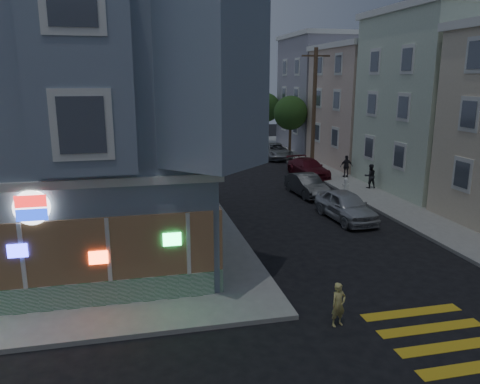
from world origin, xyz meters
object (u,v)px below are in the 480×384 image
object	(u,v)px
pedestrian_a	(370,176)
parked_car_a	(346,206)
street_tree_near	(291,113)
parked_car_c	(308,168)
running_child	(338,305)
utility_pole	(314,107)
traffic_signal	(165,185)
pedestrian_b	(346,166)
parked_car_d	(276,151)
street_tree_far	(266,108)
parked_car_b	(307,185)
fire_hydrant	(346,184)

from	to	relation	value
pedestrian_a	parked_car_a	world-z (taller)	pedestrian_a
street_tree_near	parked_car_c	xyz separation A→B (m)	(-1.50, -8.61, -3.29)
pedestrian_a	parked_car_c	bearing A→B (deg)	-60.38
pedestrian_a	parked_car_c	xyz separation A→B (m)	(-2.30, 4.81, -0.27)
parked_car_a	running_child	bearing A→B (deg)	-119.55
utility_pole	traffic_signal	distance (m)	22.94
pedestrian_b	parked_car_d	xyz separation A→B (m)	(-2.30, 9.39, -0.25)
street_tree_far	parked_car_b	size ratio (longest dim) A/B	1.35
running_child	parked_car_a	distance (m)	10.64
utility_pole	parked_car_a	size ratio (longest dim) A/B	2.09
pedestrian_a	pedestrian_b	size ratio (longest dim) A/B	1.00
utility_pole	parked_car_b	distance (m)	9.47
utility_pole	parked_car_b	bearing A→B (deg)	-113.53
pedestrian_a	traffic_signal	xyz separation A→B (m)	(-13.60, -11.71, 2.72)
parked_car_b	parked_car_d	xyz separation A→B (m)	(2.10, 13.22, 0.02)
parked_car_d	fire_hydrant	world-z (taller)	parked_car_d
running_child	utility_pole	bearing A→B (deg)	55.48
pedestrian_b	parked_car_c	size ratio (longest dim) A/B	0.34
parked_car_d	fire_hydrant	xyz separation A→B (m)	(0.60, -12.94, -0.13)
utility_pole	parked_car_b	size ratio (longest dim) A/B	2.29
parked_car_b	traffic_signal	world-z (taller)	traffic_signal
pedestrian_a	fire_hydrant	bearing A→B (deg)	7.74
pedestrian_a	parked_car_c	size ratio (longest dim) A/B	0.34
pedestrian_a	parked_car_b	distance (m)	4.43
street_tree_far	traffic_signal	distance (m)	35.52
pedestrian_a	street_tree_near	bearing A→B (deg)	-82.53
parked_car_a	parked_car_c	xyz separation A→B (m)	(2.00, 10.40, -0.09)
street_tree_far	traffic_signal	size ratio (longest dim) A/B	1.03
pedestrian_b	parked_car_a	distance (m)	10.00
parked_car_b	street_tree_far	bearing A→B (deg)	76.60
street_tree_near	utility_pole	bearing A→B (deg)	-91.91
street_tree_far	traffic_signal	world-z (taller)	street_tree_far
pedestrian_b	parked_car_b	xyz separation A→B (m)	(-4.40, -3.83, -0.27)
parked_car_c	fire_hydrant	xyz separation A→B (m)	(0.60, -4.92, -0.11)
street_tree_near	fire_hydrant	distance (m)	13.98
utility_pole	running_child	size ratio (longest dim) A/B	6.91
parked_car_a	parked_car_c	bearing A→B (deg)	75.92
parked_car_a	traffic_signal	xyz separation A→B (m)	(-9.31, -6.12, 2.90)
street_tree_near	parked_car_d	distance (m)	3.64
fire_hydrant	pedestrian_a	bearing A→B (deg)	3.68
utility_pole	street_tree_near	distance (m)	6.06
street_tree_near	parked_car_d	size ratio (longest dim) A/B	1.10
street_tree_near	parked_car_b	world-z (taller)	street_tree_near
parked_car_b	traffic_signal	bearing A→B (deg)	-133.13
street_tree_far	parked_car_b	xyz separation A→B (m)	(-3.60, -21.81, -3.29)
utility_pole	traffic_signal	bearing A→B (deg)	-123.37
street_tree_near	traffic_signal	size ratio (longest dim) A/B	1.03
street_tree_far	pedestrian_b	xyz separation A→B (m)	(0.80, -17.98, -3.02)
parked_car_c	parked_car_d	size ratio (longest dim) A/B	0.93
pedestrian_b	pedestrian_a	bearing A→B (deg)	93.22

